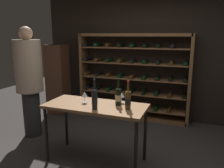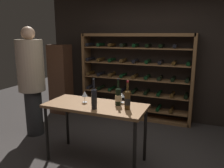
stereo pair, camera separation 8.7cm
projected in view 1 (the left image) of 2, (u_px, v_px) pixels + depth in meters
The scene contains 10 objects.
back_wall at pixel (153, 49), 4.68m from camera, with size 4.92×0.10×2.97m, color black.
wine_rack at pixel (132, 76), 4.75m from camera, with size 2.38×0.32×1.80m.
tasting_table at pixel (96, 111), 3.08m from camera, with size 1.40×0.61×0.84m.
person_guest_plum_blouse at pixel (29, 78), 3.84m from camera, with size 0.45×0.45×1.91m.
display_cabinet at pixel (58, 80), 5.07m from camera, with size 0.44×0.36×1.56m, color #4C2D1E.
wine_bottle_black_capsule at pixel (118, 96), 3.02m from camera, with size 0.08×0.08×0.37m.
wine_bottle_green_slim at pixel (128, 99), 2.85m from camera, with size 0.08×0.08×0.37m.
wine_bottle_red_label at pixel (95, 99), 2.85m from camera, with size 0.07×0.07×0.40m.
wine_glass_stemmed_left at pixel (122, 95), 3.13m from camera, with size 0.08×0.08×0.14m.
wine_glass_stemmed_right at pixel (84, 95), 3.14m from camera, with size 0.08×0.08×0.16m.
Camera 1 is at (0.87, -2.57, 1.77)m, focal length 35.86 mm.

